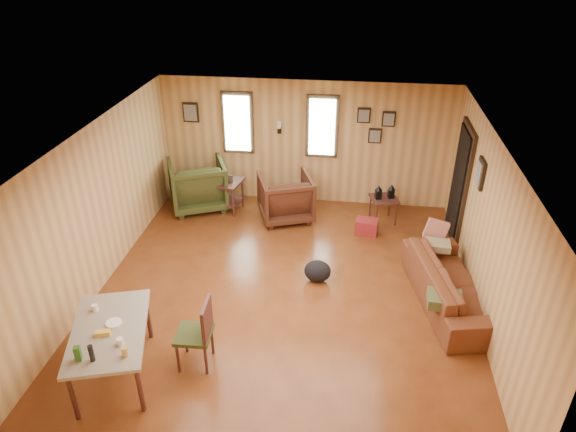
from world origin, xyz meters
name	(u,v)px	position (x,y,z in m)	size (l,w,h in m)	color
room	(299,212)	(0.17, 0.27, 1.21)	(5.54, 6.04, 2.44)	brown
sofa	(452,278)	(2.41, 0.03, 0.42)	(2.15, 0.63, 0.84)	brown
recliner_brown	(285,195)	(-0.28, 2.20, 0.47)	(0.92, 0.86, 0.94)	#462215
recliner_green	(198,182)	(-2.01, 2.42, 0.52)	(1.02, 0.95, 1.05)	#3A421E
end_table	(226,190)	(-1.45, 2.37, 0.42)	(0.69, 0.65, 0.76)	#512924
side_table	(384,197)	(1.51, 2.30, 0.50)	(0.57, 0.57, 0.74)	#512924
cooler	(367,227)	(1.22, 1.82, 0.14)	(0.41, 0.32, 0.27)	maroon
backpack	(317,271)	(0.47, 0.29, 0.18)	(0.42, 0.33, 0.36)	black
sofa_pillows	(440,266)	(2.24, 0.18, 0.51)	(0.50, 1.91, 0.39)	#484D2B
dining_table	(109,334)	(-1.78, -1.94, 0.65)	(1.20, 1.57, 0.91)	gray
dining_chair	(199,330)	(-0.81, -1.61, 0.53)	(0.44, 0.44, 0.94)	#3A421E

